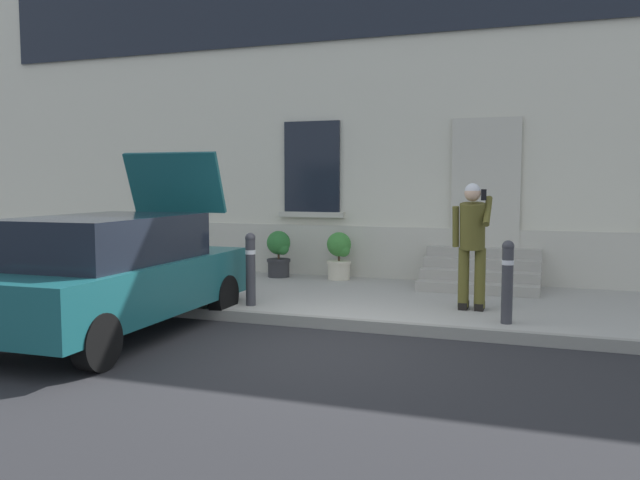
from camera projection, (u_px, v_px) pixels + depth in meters
name	position (u px, v px, depth m)	size (l,w,h in m)	color
ground_plane	(300.00, 345.00, 7.65)	(80.00, 80.00, 0.00)	#232326
sidewalk	(366.00, 299.00, 10.26)	(24.00, 3.60, 0.15)	#99968E
curb_edge	(327.00, 323.00, 8.52)	(24.00, 0.12, 0.15)	gray
building_facade	(403.00, 85.00, 12.27)	(24.00, 1.52, 7.50)	beige
entrance_stoop	(481.00, 273.00, 10.92)	(1.92, 1.28, 0.64)	#9E998E
hatchback_car_teal	(113.00, 272.00, 8.10)	(1.87, 4.10, 2.34)	#165156
bollard_near_person	(507.00, 279.00, 8.09)	(0.15, 0.15, 1.04)	#333338
bollard_far_left	(251.00, 266.00, 9.29)	(0.15, 0.15, 1.04)	#333338
person_on_phone	(472.00, 238.00, 8.88)	(0.51, 0.49, 1.75)	#514C1E
planter_olive	(155.00, 248.00, 12.86)	(0.44, 0.44, 0.86)	#606B38
planter_charcoal	(279.00, 253.00, 12.10)	(0.44, 0.44, 0.86)	#2D2D30
planter_cream	(339.00, 254.00, 11.79)	(0.44, 0.44, 0.86)	beige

